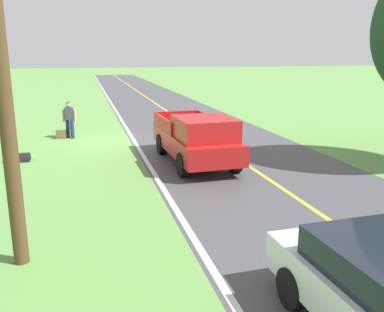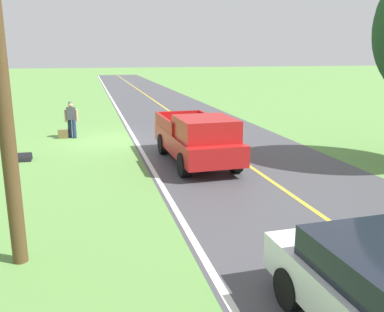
% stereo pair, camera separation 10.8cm
% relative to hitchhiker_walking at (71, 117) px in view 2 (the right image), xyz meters
% --- Properties ---
extents(ground_plane, '(200.00, 200.00, 0.00)m').
position_rel_hitchhiker_walking_xyz_m(ground_plane, '(-1.66, 1.07, -0.98)').
color(ground_plane, '#609347').
extents(road_surface, '(7.23, 120.00, 0.00)m').
position_rel_hitchhiker_walking_xyz_m(road_surface, '(-6.28, 1.07, -0.98)').
color(road_surface, '#47474C').
rests_on(road_surface, ground).
extents(lane_edge_line, '(0.16, 117.60, 0.00)m').
position_rel_hitchhiker_walking_xyz_m(lane_edge_line, '(-2.84, 1.07, -0.98)').
color(lane_edge_line, silver).
rests_on(lane_edge_line, ground).
extents(lane_centre_line, '(0.14, 117.60, 0.00)m').
position_rel_hitchhiker_walking_xyz_m(lane_centre_line, '(-6.28, 1.07, -0.98)').
color(lane_centre_line, gold).
rests_on(lane_centre_line, ground).
extents(hitchhiker_walking, '(0.62, 0.52, 1.75)m').
position_rel_hitchhiker_walking_xyz_m(hitchhiker_walking, '(0.00, 0.00, 0.00)').
color(hitchhiker_walking, navy).
rests_on(hitchhiker_walking, ground).
extents(suitcase_carried, '(0.47, 0.22, 0.41)m').
position_rel_hitchhiker_walking_xyz_m(suitcase_carried, '(0.42, 0.06, -0.77)').
color(suitcase_carried, brown).
rests_on(suitcase_carried, ground).
extents(pickup_truck_passing, '(2.22, 5.46, 1.82)m').
position_rel_hitchhiker_walking_xyz_m(pickup_truck_passing, '(-4.58, 6.11, -0.01)').
color(pickup_truck_passing, '#B21919').
rests_on(pickup_truck_passing, ground).
extents(drainage_culvert, '(0.80, 0.60, 0.60)m').
position_rel_hitchhiker_walking_xyz_m(drainage_culvert, '(1.78, 4.05, -0.98)').
color(drainage_culvert, black).
rests_on(drainage_culvert, ground).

